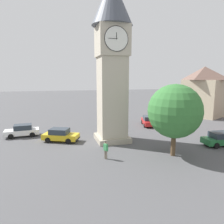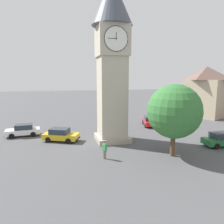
% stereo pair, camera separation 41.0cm
% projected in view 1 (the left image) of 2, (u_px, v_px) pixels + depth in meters
% --- Properties ---
extents(ground_plane, '(200.00, 200.00, 0.00)m').
position_uv_depth(ground_plane, '(112.00, 140.00, 24.98)').
color(ground_plane, '#4C4C4F').
extents(clock_tower, '(4.53, 4.53, 18.25)m').
position_uv_depth(clock_tower, '(112.00, 48.00, 23.26)').
color(clock_tower, '#A59C89').
rests_on(clock_tower, ground).
extents(car_blue_kerb, '(3.54, 4.41, 1.53)m').
position_uv_depth(car_blue_kerb, '(111.00, 121.00, 32.70)').
color(car_blue_kerb, '#236B38').
rests_on(car_blue_kerb, ground).
extents(car_silver_kerb, '(2.69, 4.42, 1.53)m').
position_uv_depth(car_silver_kerb, '(149.00, 121.00, 32.55)').
color(car_silver_kerb, red).
rests_on(car_silver_kerb, ground).
extents(car_red_corner, '(4.21, 1.98, 1.53)m').
position_uv_depth(car_red_corner, '(221.00, 139.00, 22.99)').
color(car_red_corner, '#236B38').
rests_on(car_red_corner, ground).
extents(car_white_side, '(4.25, 2.06, 1.53)m').
position_uv_depth(car_white_side, '(22.00, 131.00, 26.56)').
color(car_white_side, white).
rests_on(car_white_side, ground).
extents(car_black_far, '(4.46, 3.25, 1.53)m').
position_uv_depth(car_black_far, '(60.00, 135.00, 24.49)').
color(car_black_far, gold).
rests_on(car_black_far, ground).
extents(pedestrian, '(0.39, 0.47, 1.69)m').
position_uv_depth(pedestrian, '(106.00, 148.00, 19.13)').
color(pedestrian, '#706656').
rests_on(pedestrian, ground).
extents(tree, '(5.06, 5.06, 6.85)m').
position_uv_depth(tree, '(175.00, 111.00, 19.49)').
color(tree, brown).
rests_on(tree, ground).
extents(building_corner_back, '(8.23, 8.67, 9.47)m').
position_uv_depth(building_corner_back, '(203.00, 91.00, 39.93)').
color(building_corner_back, tan).
rests_on(building_corner_back, ground).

